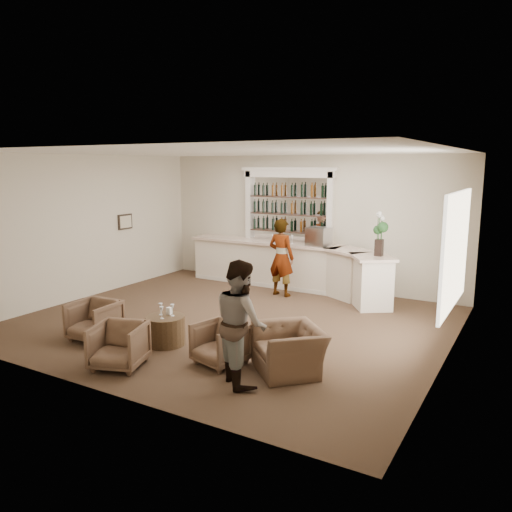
{
  "coord_description": "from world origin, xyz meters",
  "views": [
    {
      "loc": [
        5.15,
        -7.97,
        3.06
      ],
      "look_at": [
        0.02,
        0.9,
        1.18
      ],
      "focal_mm": 35.0,
      "sensor_mm": 36.0,
      "label": 1
    }
  ],
  "objects_px": {
    "cocktail_table": "(166,330)",
    "armchair_far": "(289,350)",
    "armchair_center": "(119,346)",
    "armchair_right": "(220,343)",
    "armchair_left": "(94,320)",
    "espresso_machine": "(319,237)",
    "bar_counter": "(292,266)",
    "flower_vase": "(380,231)",
    "guest": "(241,322)",
    "sommelier": "(281,257)"
  },
  "relations": [
    {
      "from": "cocktail_table",
      "to": "armchair_far",
      "type": "bearing_deg",
      "value": 0.79
    },
    {
      "from": "armchair_center",
      "to": "armchair_right",
      "type": "relative_size",
      "value": 1.05
    },
    {
      "from": "armchair_left",
      "to": "espresso_machine",
      "type": "height_order",
      "value": "espresso_machine"
    },
    {
      "from": "cocktail_table",
      "to": "armchair_far",
      "type": "xyz_separation_m",
      "value": [
        2.36,
        0.03,
        0.09
      ]
    },
    {
      "from": "bar_counter",
      "to": "armchair_right",
      "type": "height_order",
      "value": "bar_counter"
    },
    {
      "from": "espresso_machine",
      "to": "cocktail_table",
      "type": "bearing_deg",
      "value": -91.94
    },
    {
      "from": "cocktail_table",
      "to": "flower_vase",
      "type": "height_order",
      "value": "flower_vase"
    },
    {
      "from": "armchair_right",
      "to": "flower_vase",
      "type": "bearing_deg",
      "value": 88.87
    },
    {
      "from": "armchair_center",
      "to": "armchair_far",
      "type": "distance_m",
      "value": 2.59
    },
    {
      "from": "armchair_center",
      "to": "flower_vase",
      "type": "height_order",
      "value": "flower_vase"
    },
    {
      "from": "flower_vase",
      "to": "armchair_center",
      "type": "bearing_deg",
      "value": -115.08
    },
    {
      "from": "cocktail_table",
      "to": "armchair_right",
      "type": "xyz_separation_m",
      "value": [
        1.3,
        -0.24,
        0.08
      ]
    },
    {
      "from": "guest",
      "to": "sommelier",
      "type": "bearing_deg",
      "value": -30.31
    },
    {
      "from": "guest",
      "to": "flower_vase",
      "type": "distance_m",
      "value": 4.82
    },
    {
      "from": "armchair_far",
      "to": "espresso_machine",
      "type": "relative_size",
      "value": 2.03
    },
    {
      "from": "armchair_far",
      "to": "espresso_machine",
      "type": "bearing_deg",
      "value": 152.77
    },
    {
      "from": "armchair_left",
      "to": "flower_vase",
      "type": "relative_size",
      "value": 0.82
    },
    {
      "from": "bar_counter",
      "to": "armchair_center",
      "type": "relative_size",
      "value": 7.5
    },
    {
      "from": "armchair_center",
      "to": "armchair_right",
      "type": "height_order",
      "value": "armchair_center"
    },
    {
      "from": "bar_counter",
      "to": "armchair_left",
      "type": "relative_size",
      "value": 7.39
    },
    {
      "from": "bar_counter",
      "to": "armchair_right",
      "type": "bearing_deg",
      "value": -76.77
    },
    {
      "from": "guest",
      "to": "armchair_center",
      "type": "height_order",
      "value": "guest"
    },
    {
      "from": "bar_counter",
      "to": "armchair_left",
      "type": "distance_m",
      "value": 5.27
    },
    {
      "from": "armchair_right",
      "to": "armchair_center",
      "type": "bearing_deg",
      "value": -130.65
    },
    {
      "from": "armchair_center",
      "to": "espresso_machine",
      "type": "relative_size",
      "value": 1.47
    },
    {
      "from": "armchair_far",
      "to": "espresso_machine",
      "type": "height_order",
      "value": "espresso_machine"
    },
    {
      "from": "espresso_machine",
      "to": "armchair_right",
      "type": "bearing_deg",
      "value": -76.29
    },
    {
      "from": "armchair_left",
      "to": "armchair_right",
      "type": "relative_size",
      "value": 1.07
    },
    {
      "from": "armchair_left",
      "to": "sommelier",
      "type": "bearing_deg",
      "value": 68.34
    },
    {
      "from": "armchair_far",
      "to": "guest",
      "type": "bearing_deg",
      "value": -77.96
    },
    {
      "from": "espresso_machine",
      "to": "flower_vase",
      "type": "height_order",
      "value": "flower_vase"
    },
    {
      "from": "guest",
      "to": "armchair_right",
      "type": "bearing_deg",
      "value": 6.73
    },
    {
      "from": "armchair_left",
      "to": "armchair_right",
      "type": "distance_m",
      "value": 2.55
    },
    {
      "from": "cocktail_table",
      "to": "guest",
      "type": "relative_size",
      "value": 0.38
    },
    {
      "from": "guest",
      "to": "armchair_far",
      "type": "relative_size",
      "value": 1.69
    },
    {
      "from": "cocktail_table",
      "to": "sommelier",
      "type": "distance_m",
      "value": 3.99
    },
    {
      "from": "sommelier",
      "to": "espresso_machine",
      "type": "distance_m",
      "value": 1.05
    },
    {
      "from": "cocktail_table",
      "to": "armchair_center",
      "type": "bearing_deg",
      "value": -87.99
    },
    {
      "from": "armchair_right",
      "to": "espresso_machine",
      "type": "bearing_deg",
      "value": 109.4
    },
    {
      "from": "sommelier",
      "to": "guest",
      "type": "distance_m",
      "value": 4.88
    },
    {
      "from": "cocktail_table",
      "to": "sommelier",
      "type": "bearing_deg",
      "value": 86.85
    },
    {
      "from": "guest",
      "to": "armchair_far",
      "type": "xyz_separation_m",
      "value": [
        0.43,
        0.67,
        -0.55
      ]
    },
    {
      "from": "armchair_right",
      "to": "guest",
      "type": "bearing_deg",
      "value": -18.31
    },
    {
      "from": "espresso_machine",
      "to": "armchair_center",
      "type": "bearing_deg",
      "value": -89.55
    },
    {
      "from": "cocktail_table",
      "to": "guest",
      "type": "height_order",
      "value": "guest"
    },
    {
      "from": "guest",
      "to": "flower_vase",
      "type": "bearing_deg",
      "value": -57.54
    },
    {
      "from": "bar_counter",
      "to": "sommelier",
      "type": "distance_m",
      "value": 0.78
    },
    {
      "from": "bar_counter",
      "to": "armchair_left",
      "type": "height_order",
      "value": "bar_counter"
    },
    {
      "from": "sommelier",
      "to": "armchair_center",
      "type": "bearing_deg",
      "value": 94.9
    },
    {
      "from": "bar_counter",
      "to": "armchair_right",
      "type": "distance_m",
      "value": 5.01
    }
  ]
}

